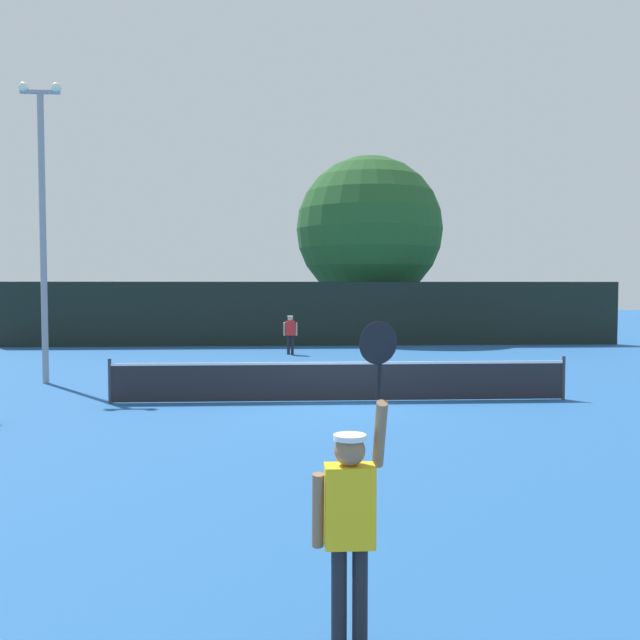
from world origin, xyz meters
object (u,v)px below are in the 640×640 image
Objects in this scene: player_serving at (351,509)px; tennis_ball at (399,383)px; light_pole at (43,214)px; large_tree at (369,230)px; player_receiving at (290,331)px; parked_car_mid at (422,320)px; parked_car_near at (252,323)px.

tennis_ball is (2.76, 14.10, -1.09)m from player_serving.
light_pole is 19.77m from large_tree.
player_serving reaches higher than player_receiving.
parked_car_near is at bearing -169.28° from parked_car_mid.
light_pole is (-7.35, 14.96, 3.72)m from player_serving.
tennis_ball is 20.91m from parked_car_mid.
light_pole is 0.89× the size of large_tree.
parked_car_near is 0.97× the size of parked_car_mid.
player_receiving is at bearing -128.53° from parked_car_mid.
tennis_ball is at bearing 78.93° from player_serving.
tennis_ball is 18.33m from parked_car_near.
tennis_ball is at bearing -74.46° from parked_car_near.
player_serving is at bearing 90.55° from player_receiving.
tennis_ball is 11.23m from light_pole.
light_pole reaches higher than parked_car_near.
player_receiving is 0.18× the size of light_pole.
player_serving reaches higher than parked_car_near.
light_pole reaches higher than tennis_ball.
player_receiving is 11.28m from light_pole.
large_tree is at bearing -117.16° from player_receiving.
light_pole is at bearing 175.13° from tennis_ball.
light_pole is at bearing -125.23° from large_tree.
player_serving is 0.30× the size of light_pole.
light_pole reaches higher than player_serving.
player_serving is 0.27× the size of large_tree.
parked_car_near is (-1.96, 8.94, -0.18)m from player_receiving.
light_pole is 18.01m from parked_car_near.
player_receiving is 9.16m from parked_car_near.
tennis_ball is at bearing -4.87° from light_pole.
parked_car_mid is (7.56, 34.44, -0.35)m from player_serving.
light_pole is at bearing -132.24° from parked_car_mid.
player_serving is 14.41m from tennis_ball.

